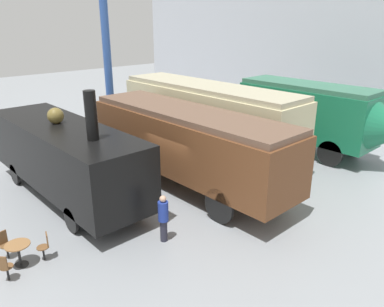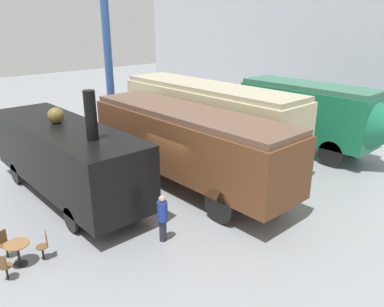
{
  "view_description": "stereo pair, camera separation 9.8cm",
  "coord_description": "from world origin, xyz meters",
  "px_view_note": "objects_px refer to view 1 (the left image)",
  "views": [
    {
      "loc": [
        10.85,
        -8.97,
        6.89
      ],
      "look_at": [
        0.06,
        1.0,
        1.6
      ],
      "focal_mm": 35.0,
      "sensor_mm": 36.0,
      "label": 1
    },
    {
      "loc": [
        10.92,
        -8.9,
        6.89
      ],
      "look_at": [
        0.06,
        1.0,
        1.6
      ],
      "focal_mm": 35.0,
      "sensor_mm": 36.0,
      "label": 2
    }
  ],
  "objects_px": {
    "streamlined_locomotive": "(317,113)",
    "steam_locomotive": "(65,155)",
    "passenger_coach_wooden": "(187,140)",
    "cafe_chair_0": "(5,243)",
    "passenger_coach_vintage": "(207,114)",
    "visitor_person": "(163,217)",
    "cafe_table_near": "(18,250)"
  },
  "relations": [
    {
      "from": "streamlined_locomotive",
      "to": "steam_locomotive",
      "type": "bearing_deg",
      "value": -108.58
    },
    {
      "from": "passenger_coach_wooden",
      "to": "cafe_chair_0",
      "type": "distance_m",
      "value": 7.71
    },
    {
      "from": "passenger_coach_vintage",
      "to": "visitor_person",
      "type": "xyz_separation_m",
      "value": [
        4.7,
        -6.65,
        -1.45
      ]
    },
    {
      "from": "streamlined_locomotive",
      "to": "cafe_table_near",
      "type": "bearing_deg",
      "value": -92.43
    },
    {
      "from": "streamlined_locomotive",
      "to": "passenger_coach_vintage",
      "type": "relative_size",
      "value": 0.85
    },
    {
      "from": "streamlined_locomotive",
      "to": "passenger_coach_wooden",
      "type": "bearing_deg",
      "value": -100.32
    },
    {
      "from": "passenger_coach_wooden",
      "to": "cafe_table_near",
      "type": "height_order",
      "value": "passenger_coach_wooden"
    },
    {
      "from": "passenger_coach_vintage",
      "to": "cafe_table_near",
      "type": "relative_size",
      "value": 14.58
    },
    {
      "from": "passenger_coach_vintage",
      "to": "steam_locomotive",
      "type": "xyz_separation_m",
      "value": [
        -0.56,
        -7.42,
        -0.53
      ]
    },
    {
      "from": "passenger_coach_vintage",
      "to": "streamlined_locomotive",
      "type": "bearing_deg",
      "value": 53.02
    },
    {
      "from": "streamlined_locomotive",
      "to": "passenger_coach_vintage",
      "type": "height_order",
      "value": "passenger_coach_vintage"
    },
    {
      "from": "cafe_table_near",
      "to": "visitor_person",
      "type": "relative_size",
      "value": 0.44
    },
    {
      "from": "passenger_coach_vintage",
      "to": "steam_locomotive",
      "type": "bearing_deg",
      "value": -94.28
    },
    {
      "from": "passenger_coach_vintage",
      "to": "cafe_table_near",
      "type": "height_order",
      "value": "passenger_coach_vintage"
    },
    {
      "from": "passenger_coach_vintage",
      "to": "cafe_table_near",
      "type": "xyz_separation_m",
      "value": [
        2.85,
        -10.61,
        -1.8
      ]
    },
    {
      "from": "passenger_coach_vintage",
      "to": "passenger_coach_wooden",
      "type": "relative_size",
      "value": 1.04
    },
    {
      "from": "steam_locomotive",
      "to": "cafe_chair_0",
      "type": "xyz_separation_m",
      "value": [
        2.7,
        -3.35,
        -1.3
      ]
    },
    {
      "from": "cafe_table_near",
      "to": "cafe_chair_0",
      "type": "xyz_separation_m",
      "value": [
        -0.71,
        -0.16,
        -0.02
      ]
    },
    {
      "from": "cafe_table_near",
      "to": "visitor_person",
      "type": "bearing_deg",
      "value": 64.98
    },
    {
      "from": "cafe_chair_0",
      "to": "cafe_table_near",
      "type": "bearing_deg",
      "value": 0.0
    },
    {
      "from": "streamlined_locomotive",
      "to": "cafe_chair_0",
      "type": "height_order",
      "value": "streamlined_locomotive"
    },
    {
      "from": "streamlined_locomotive",
      "to": "visitor_person",
      "type": "bearing_deg",
      "value": -83.95
    },
    {
      "from": "cafe_table_near",
      "to": "streamlined_locomotive",
      "type": "bearing_deg",
      "value": 87.57
    },
    {
      "from": "passenger_coach_vintage",
      "to": "passenger_coach_wooden",
      "type": "bearing_deg",
      "value": -57.31
    },
    {
      "from": "passenger_coach_vintage",
      "to": "passenger_coach_wooden",
      "type": "height_order",
      "value": "passenger_coach_vintage"
    },
    {
      "from": "steam_locomotive",
      "to": "passenger_coach_vintage",
      "type": "bearing_deg",
      "value": 85.72
    },
    {
      "from": "steam_locomotive",
      "to": "cafe_table_near",
      "type": "height_order",
      "value": "steam_locomotive"
    },
    {
      "from": "cafe_chair_0",
      "to": "streamlined_locomotive",
      "type": "bearing_deg",
      "value": 72.29
    },
    {
      "from": "cafe_table_near",
      "to": "cafe_chair_0",
      "type": "height_order",
      "value": "cafe_chair_0"
    },
    {
      "from": "passenger_coach_wooden",
      "to": "cafe_table_near",
      "type": "bearing_deg",
      "value": -83.93
    },
    {
      "from": "visitor_person",
      "to": "streamlined_locomotive",
      "type": "bearing_deg",
      "value": 96.05
    },
    {
      "from": "streamlined_locomotive",
      "to": "visitor_person",
      "type": "height_order",
      "value": "streamlined_locomotive"
    }
  ]
}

